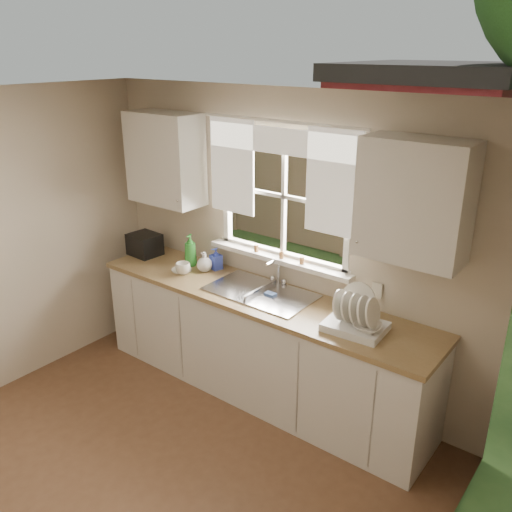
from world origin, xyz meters
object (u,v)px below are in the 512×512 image
Objects in this scene: dish_rack at (356,319)px; soap_bottle_a at (190,250)px; cup at (183,268)px; black_appliance at (145,244)px.

soap_bottle_a is at bearing 174.75° from dish_rack.
soap_bottle_a is 2.27× the size of cup.
dish_rack is 1.56× the size of black_appliance.
cup is 0.64m from black_appliance.
black_appliance is (-0.54, -0.07, -0.05)m from soap_bottle_a.
soap_bottle_a is at bearing 126.87° from cup.
black_appliance is at bearing -178.27° from cup.
black_appliance is at bearing 177.67° from dish_rack.
soap_bottle_a is (-1.76, 0.16, 0.07)m from dish_rack.
dish_rack reaches higher than soap_bottle_a.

